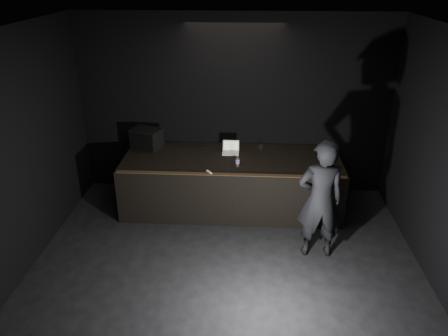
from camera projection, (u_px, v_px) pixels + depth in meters
name	position (u px, v px, depth m)	size (l,w,h in m)	color
ground	(223.00, 304.00, 5.99)	(7.00, 7.00, 0.00)	black
room_walls	(223.00, 171.00, 5.14)	(6.10, 7.10, 3.52)	black
stage_riser	(232.00, 182.00, 8.25)	(4.00, 1.50, 1.00)	black
riser_lip	(230.00, 174.00, 7.40)	(3.92, 0.10, 0.01)	brown
stage_monitor	(146.00, 138.00, 8.44)	(0.66, 0.57, 0.37)	black
cable	(188.00, 148.00, 8.47)	(0.02, 0.02, 0.95)	black
laptop	(231.00, 150.00, 8.26)	(0.31, 0.28, 0.21)	white
beer_can	(238.00, 162.00, 7.68)	(0.07, 0.07, 0.17)	silver
plastic_cup	(261.00, 148.00, 8.35)	(0.09, 0.09, 0.11)	white
wii_remote	(209.00, 172.00, 7.46)	(0.03, 0.15, 0.03)	white
person	(320.00, 200.00, 6.65)	(0.71, 0.47, 1.95)	black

